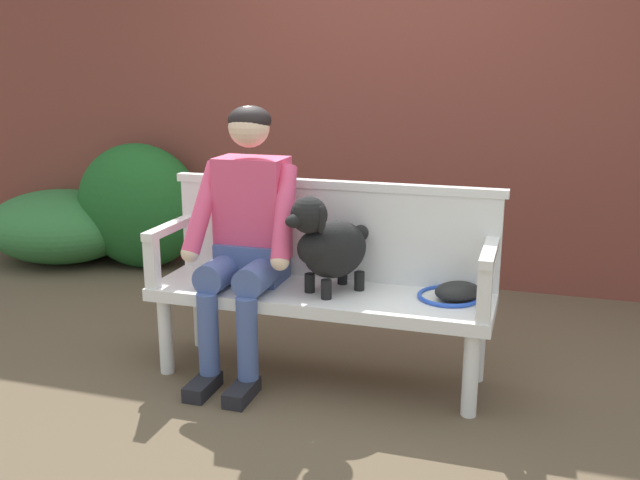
{
  "coord_description": "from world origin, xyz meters",
  "views": [
    {
      "loc": [
        0.96,
        -3.09,
        1.53
      ],
      "look_at": [
        0.0,
        0.0,
        0.7
      ],
      "focal_mm": 39.55,
      "sensor_mm": 36.0,
      "label": 1
    }
  ],
  "objects_px": {
    "person_seated": "(247,231)",
    "tennis_racket": "(447,294)",
    "baseball_glove": "(458,292)",
    "dog_on_bench": "(328,244)",
    "garden_bench": "(320,302)"
  },
  "relations": [
    {
      "from": "garden_bench",
      "to": "dog_on_bench",
      "type": "relative_size",
      "value": 3.44
    },
    {
      "from": "tennis_racket",
      "to": "baseball_glove",
      "type": "relative_size",
      "value": 2.64
    },
    {
      "from": "garden_bench",
      "to": "person_seated",
      "type": "relative_size",
      "value": 1.25
    },
    {
      "from": "person_seated",
      "to": "dog_on_bench",
      "type": "distance_m",
      "value": 0.42
    },
    {
      "from": "garden_bench",
      "to": "person_seated",
      "type": "xyz_separation_m",
      "value": [
        -0.37,
        -0.01,
        0.33
      ]
    },
    {
      "from": "person_seated",
      "to": "baseball_glove",
      "type": "bearing_deg",
      "value": 2.8
    },
    {
      "from": "dog_on_bench",
      "to": "tennis_racket",
      "type": "xyz_separation_m",
      "value": [
        0.55,
        0.12,
        -0.23
      ]
    },
    {
      "from": "garden_bench",
      "to": "person_seated",
      "type": "height_order",
      "value": "person_seated"
    },
    {
      "from": "tennis_racket",
      "to": "baseball_glove",
      "type": "xyz_separation_m",
      "value": [
        0.05,
        -0.05,
        0.04
      ]
    },
    {
      "from": "garden_bench",
      "to": "person_seated",
      "type": "bearing_deg",
      "value": -178.19
    },
    {
      "from": "dog_on_bench",
      "to": "tennis_racket",
      "type": "distance_m",
      "value": 0.61
    },
    {
      "from": "dog_on_bench",
      "to": "baseball_glove",
      "type": "distance_m",
      "value": 0.64
    },
    {
      "from": "person_seated",
      "to": "tennis_racket",
      "type": "height_order",
      "value": "person_seated"
    },
    {
      "from": "garden_bench",
      "to": "tennis_racket",
      "type": "distance_m",
      "value": 0.61
    },
    {
      "from": "baseball_glove",
      "to": "dog_on_bench",
      "type": "bearing_deg",
      "value": 149.1
    }
  ]
}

